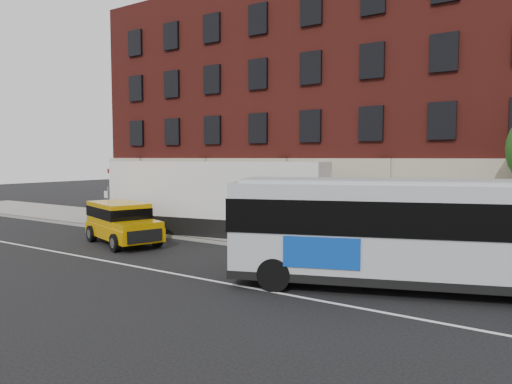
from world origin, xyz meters
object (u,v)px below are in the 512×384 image
Objects in this scene: yellow_suv at (121,220)px; shipping_container at (215,200)px; sign_pole at (108,205)px; city_bus at (435,230)px.

yellow_suv is 4.91m from shipping_container.
sign_pole is 7.02m from shipping_container.
shipping_container is (2.58, 4.10, 0.82)m from yellow_suv.
city_bus is at bearing -19.10° from shipping_container.
shipping_container reaches higher than yellow_suv.
shipping_container is at bearing 11.98° from sign_pole.
shipping_container is (-12.08, 4.18, 0.03)m from city_bus.
city_bus is (18.93, -2.73, 0.49)m from sign_pole.
sign_pole is at bearing -168.02° from shipping_container.
sign_pole is 0.47× the size of yellow_suv.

